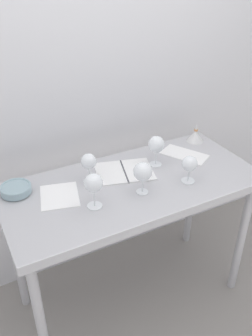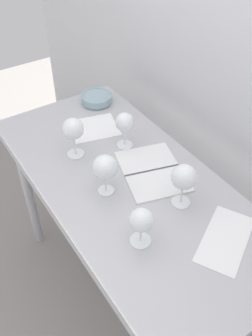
# 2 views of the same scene
# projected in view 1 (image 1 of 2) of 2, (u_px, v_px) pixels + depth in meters

# --- Properties ---
(ground_plane) EXTENTS (6.00, 6.00, 0.00)m
(ground_plane) POSITION_uv_depth(u_px,v_px,m) (131.00, 293.00, 2.43)
(ground_plane) COLOR gray
(back_wall) EXTENTS (3.80, 0.04, 2.60)m
(back_wall) POSITION_uv_depth(u_px,v_px,m) (93.00, 84.00, 2.12)
(back_wall) COLOR silver
(back_wall) RESTS_ON ground_plane
(steel_counter) EXTENTS (1.40, 0.65, 0.90)m
(steel_counter) POSITION_uv_depth(u_px,v_px,m) (132.00, 198.00, 2.01)
(steel_counter) COLOR #ADADB3
(steel_counter) RESTS_ON ground_plane
(wine_glass_near_left) EXTENTS (0.09, 0.09, 0.18)m
(wine_glass_near_left) POSITION_uv_depth(u_px,v_px,m) (93.00, 184.00, 1.70)
(wine_glass_near_left) COLOR white
(wine_glass_near_left) RESTS_ON steel_counter
(wine_glass_far_right) EXTENTS (0.10, 0.10, 0.18)m
(wine_glass_far_right) POSITION_uv_depth(u_px,v_px,m) (156.00, 145.00, 2.04)
(wine_glass_far_right) COLOR white
(wine_glass_far_right) RESTS_ON steel_counter
(wine_glass_far_left) EXTENTS (0.08, 0.08, 0.17)m
(wine_glass_far_left) POSITION_uv_depth(u_px,v_px,m) (89.00, 162.00, 1.90)
(wine_glass_far_left) COLOR white
(wine_glass_far_left) RESTS_ON steel_counter
(wine_glass_near_right) EXTENTS (0.08, 0.08, 0.15)m
(wine_glass_near_right) POSITION_uv_depth(u_px,v_px,m) (190.00, 164.00, 1.91)
(wine_glass_near_right) COLOR white
(wine_glass_near_right) RESTS_ON steel_counter
(wine_glass_near_center) EXTENTS (0.10, 0.10, 0.17)m
(wine_glass_near_center) POSITION_uv_depth(u_px,v_px,m) (143.00, 172.00, 1.81)
(wine_glass_near_center) COLOR white
(wine_glass_near_center) RESTS_ON steel_counter
(open_notebook) EXTENTS (0.37, 0.32, 0.01)m
(open_notebook) POSITION_uv_depth(u_px,v_px,m) (124.00, 171.00, 2.04)
(open_notebook) COLOR white
(open_notebook) RESTS_ON steel_counter
(tasting_sheet_upper) EXTENTS (0.26, 0.31, 0.00)m
(tasting_sheet_upper) POSITION_uv_depth(u_px,v_px,m) (185.00, 154.00, 2.21)
(tasting_sheet_upper) COLOR white
(tasting_sheet_upper) RESTS_ON steel_counter
(tasting_sheet_lower) EXTENTS (0.24, 0.26, 0.00)m
(tasting_sheet_lower) POSITION_uv_depth(u_px,v_px,m) (60.00, 196.00, 1.84)
(tasting_sheet_lower) COLOR white
(tasting_sheet_lower) RESTS_ON steel_counter
(tasting_bowl) EXTENTS (0.16, 0.16, 0.05)m
(tasting_bowl) POSITION_uv_depth(u_px,v_px,m) (16.00, 189.00, 1.85)
(tasting_bowl) COLOR #4C4C4C
(tasting_bowl) RESTS_ON steel_counter
(decanter_funnel) EXTENTS (0.11, 0.11, 0.12)m
(decanter_funnel) POSITION_uv_depth(u_px,v_px,m) (195.00, 136.00, 2.35)
(decanter_funnel) COLOR silver
(decanter_funnel) RESTS_ON steel_counter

